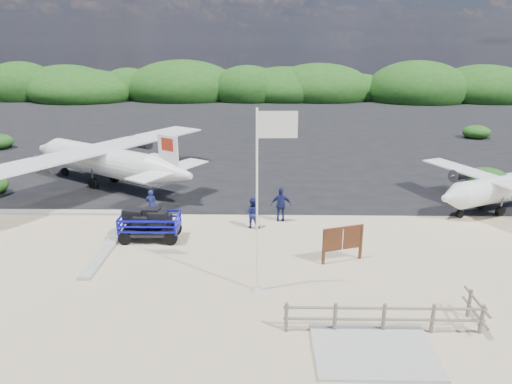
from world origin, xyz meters
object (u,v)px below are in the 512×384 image
baggage_cart (151,239)px  aircraft_large (404,155)px  crew_b (252,213)px  signboard (341,261)px  crew_c (281,205)px  crew_a (152,205)px  aircraft_small (193,118)px  flagpole (257,290)px

baggage_cart → aircraft_large: size_ratio=0.18×
crew_b → signboard: bearing=147.5°
signboard → crew_c: (-2.35, 4.36, 0.87)m
crew_a → crew_c: 6.50m
signboard → aircraft_small: (-11.53, 36.29, 0.00)m
baggage_cart → aircraft_small: size_ratio=0.37×
crew_a → aircraft_large: bearing=-134.9°
flagpole → crew_b: (-0.30, 5.86, 0.77)m
crew_c → aircraft_small: 33.24m
baggage_cart → flagpole: 6.58m
flagpole → signboard: size_ratio=3.47×
aircraft_large → signboard: bearing=98.9°
crew_c → aircraft_large: 17.56m
crew_c → aircraft_large: size_ratio=0.11×
flagpole → crew_a: bearing=128.4°
crew_c → aircraft_large: bearing=-125.3°
baggage_cart → crew_c: (6.00, 2.34, 0.87)m
aircraft_small → baggage_cart: bearing=71.1°
crew_c → flagpole: bearing=81.3°
baggage_cart → crew_a: size_ratio=1.78×
flagpole → aircraft_small: bearing=101.8°
flagpole → aircraft_small: flagpole is taller
baggage_cart → aircraft_large: 23.21m
flagpole → crew_c: bearing=80.7°
crew_a → crew_b: (5.09, -0.94, -0.03)m
crew_a → aircraft_large: size_ratio=0.10×
crew_b → baggage_cart: bearing=28.3°
baggage_cart → crew_c: size_ratio=1.63×
aircraft_small → crew_a: bearing=70.6°
crew_a → crew_b: size_ratio=1.04×
baggage_cart → crew_a: (-0.50, 2.41, 0.80)m
crew_a → aircraft_small: 31.98m
flagpole → crew_c: size_ratio=3.79×
signboard → crew_c: 5.03m
baggage_cart → crew_b: bearing=17.8°
baggage_cart → aircraft_small: aircraft_small is taller
baggage_cart → crew_c: bearing=21.3°
crew_a → aircraft_small: crew_a is taller
signboard → crew_c: size_ratio=1.09×
crew_b → aircraft_small: size_ratio=0.20×
signboard → aircraft_large: bearing=48.1°
crew_b → aircraft_small: bearing=-66.2°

